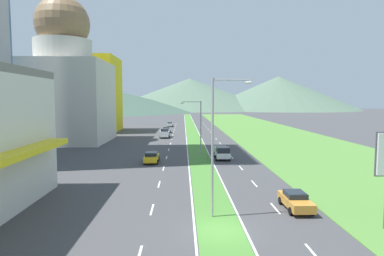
{
  "coord_description": "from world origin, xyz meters",
  "views": [
    {
      "loc": [
        -2.55,
        -22.24,
        9.02
      ],
      "look_at": [
        -0.95,
        36.16,
        4.03
      ],
      "focal_mm": 31.44,
      "sensor_mm": 36.0,
      "label": 1
    }
  ],
  "objects_px": {
    "street_lamp_near": "(216,139)",
    "pickup_truck_0": "(165,133)",
    "pickup_truck_1": "(222,153)",
    "car_5": "(296,200)",
    "car_1": "(152,157)",
    "car_2": "(170,124)",
    "car_0": "(167,130)",
    "street_lamp_mid": "(198,124)"
  },
  "relations": [
    {
      "from": "street_lamp_mid",
      "to": "car_5",
      "type": "distance_m",
      "value": 28.3
    },
    {
      "from": "car_0",
      "to": "car_1",
      "type": "distance_m",
      "value": 43.44
    },
    {
      "from": "street_lamp_mid",
      "to": "car_1",
      "type": "height_order",
      "value": "street_lamp_mid"
    },
    {
      "from": "pickup_truck_0",
      "to": "car_1",
      "type": "bearing_deg",
      "value": 179.66
    },
    {
      "from": "street_lamp_near",
      "to": "car_1",
      "type": "distance_m",
      "value": 24.25
    },
    {
      "from": "car_0",
      "to": "car_5",
      "type": "xyz_separation_m",
      "value": [
        13.66,
        -64.38,
        -0.04
      ]
    },
    {
      "from": "car_5",
      "to": "pickup_truck_1",
      "type": "relative_size",
      "value": 0.83
    },
    {
      "from": "street_lamp_near",
      "to": "car_5",
      "type": "height_order",
      "value": "street_lamp_near"
    },
    {
      "from": "street_lamp_near",
      "to": "car_1",
      "type": "xyz_separation_m",
      "value": [
        -7.02,
        22.61,
        -5.27
      ]
    },
    {
      "from": "street_lamp_near",
      "to": "car_5",
      "type": "distance_m",
      "value": 8.72
    },
    {
      "from": "pickup_truck_0",
      "to": "pickup_truck_1",
      "type": "relative_size",
      "value": 1.0
    },
    {
      "from": "car_0",
      "to": "car_5",
      "type": "relative_size",
      "value": 0.97
    },
    {
      "from": "car_5",
      "to": "car_1",
      "type": "bearing_deg",
      "value": -146.72
    },
    {
      "from": "car_0",
      "to": "car_1",
      "type": "height_order",
      "value": "car_0"
    },
    {
      "from": "street_lamp_near",
      "to": "car_2",
      "type": "height_order",
      "value": "street_lamp_near"
    },
    {
      "from": "street_lamp_near",
      "to": "car_5",
      "type": "bearing_deg",
      "value": 13.95
    },
    {
      "from": "pickup_truck_0",
      "to": "pickup_truck_1",
      "type": "xyz_separation_m",
      "value": [
        10.2,
        -29.18,
        0.0
      ]
    },
    {
      "from": "car_1",
      "to": "car_2",
      "type": "relative_size",
      "value": 1.0
    },
    {
      "from": "street_lamp_near",
      "to": "pickup_truck_1",
      "type": "height_order",
      "value": "street_lamp_near"
    },
    {
      "from": "car_2",
      "to": "pickup_truck_0",
      "type": "distance_m",
      "value": 32.03
    },
    {
      "from": "car_0",
      "to": "pickup_truck_0",
      "type": "xyz_separation_m",
      "value": [
        0.1,
        -11.76,
        0.19
      ]
    },
    {
      "from": "car_0",
      "to": "car_1",
      "type": "bearing_deg",
      "value": 179.89
    },
    {
      "from": "street_lamp_near",
      "to": "street_lamp_mid",
      "type": "distance_m",
      "value": 28.81
    },
    {
      "from": "street_lamp_near",
      "to": "pickup_truck_0",
      "type": "bearing_deg",
      "value": 97.17
    },
    {
      "from": "car_2",
      "to": "street_lamp_near",
      "type": "bearing_deg",
      "value": -175.46
    },
    {
      "from": "car_2",
      "to": "pickup_truck_0",
      "type": "xyz_separation_m",
      "value": [
        0.01,
        -32.02,
        0.21
      ]
    },
    {
      "from": "street_lamp_mid",
      "to": "pickup_truck_1",
      "type": "relative_size",
      "value": 1.62
    },
    {
      "from": "pickup_truck_1",
      "to": "pickup_truck_0",
      "type": "bearing_deg",
      "value": -160.73
    },
    {
      "from": "car_0",
      "to": "pickup_truck_0",
      "type": "height_order",
      "value": "pickup_truck_0"
    },
    {
      "from": "street_lamp_mid",
      "to": "pickup_truck_0",
      "type": "bearing_deg",
      "value": 104.95
    },
    {
      "from": "street_lamp_mid",
      "to": "car_2",
      "type": "height_order",
      "value": "street_lamp_mid"
    },
    {
      "from": "car_5",
      "to": "car_2",
      "type": "bearing_deg",
      "value": -170.89
    },
    {
      "from": "car_5",
      "to": "pickup_truck_1",
      "type": "xyz_separation_m",
      "value": [
        -3.35,
        23.43,
        0.24
      ]
    },
    {
      "from": "car_0",
      "to": "car_2",
      "type": "relative_size",
      "value": 0.94
    },
    {
      "from": "car_1",
      "to": "car_5",
      "type": "distance_m",
      "value": 25.05
    },
    {
      "from": "street_lamp_near",
      "to": "car_1",
      "type": "bearing_deg",
      "value": 107.25
    },
    {
      "from": "street_lamp_near",
      "to": "car_1",
      "type": "height_order",
      "value": "street_lamp_near"
    },
    {
      "from": "street_lamp_mid",
      "to": "car_5",
      "type": "height_order",
      "value": "street_lamp_mid"
    },
    {
      "from": "car_0",
      "to": "car_2",
      "type": "xyz_separation_m",
      "value": [
        0.09,
        20.26,
        -0.01
      ]
    },
    {
      "from": "street_lamp_mid",
      "to": "car_1",
      "type": "relative_size",
      "value": 1.9
    },
    {
      "from": "pickup_truck_0",
      "to": "pickup_truck_1",
      "type": "bearing_deg",
      "value": -160.73
    },
    {
      "from": "car_0",
      "to": "pickup_truck_1",
      "type": "xyz_separation_m",
      "value": [
        10.31,
        -40.95,
        0.19
      ]
    }
  ]
}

